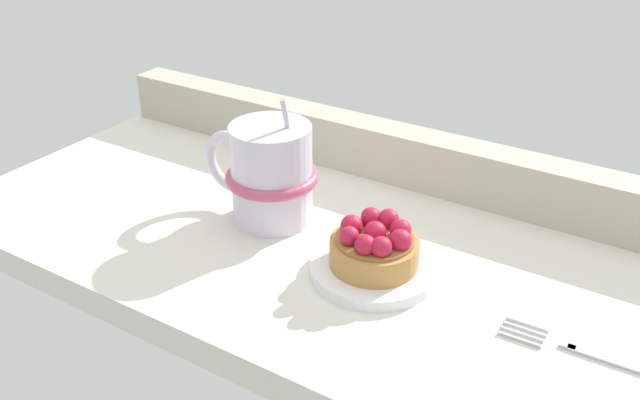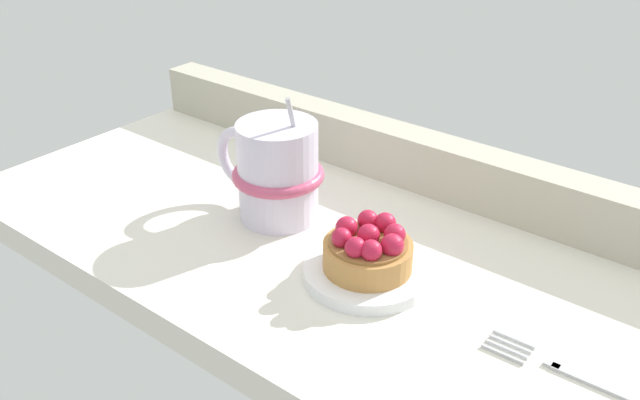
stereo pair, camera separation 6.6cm
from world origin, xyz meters
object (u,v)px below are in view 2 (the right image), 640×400
object	(u,v)px
dessert_plate	(367,272)
coffee_mug	(276,171)
dessert_fork	(595,382)
raspberry_tart	(368,249)

from	to	relation	value
dessert_plate	coffee_mug	bearing A→B (deg)	166.14
coffee_mug	dessert_fork	distance (cm)	35.43
coffee_mug	dessert_fork	bearing A→B (deg)	-6.90
raspberry_tart	dessert_fork	xyz separation A→B (cm)	(20.92, -0.81, -2.73)
dessert_plate	raspberry_tart	world-z (taller)	raspberry_tart
dessert_plate	dessert_fork	size ratio (longest dim) A/B	0.66
coffee_mug	dessert_fork	world-z (taller)	coffee_mug
raspberry_tart	dessert_plate	bearing A→B (deg)	-150.35
coffee_mug	dessert_plate	bearing A→B (deg)	-13.86
dessert_fork	coffee_mug	bearing A→B (deg)	173.10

